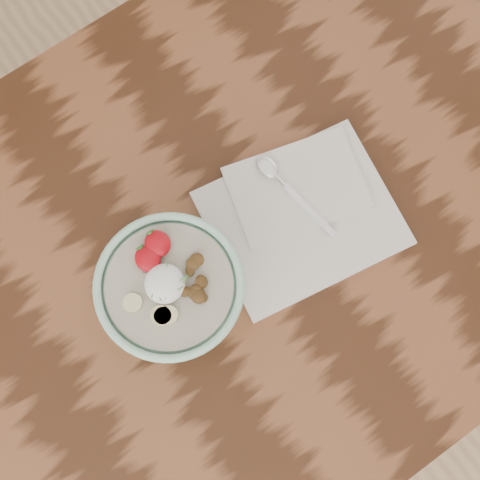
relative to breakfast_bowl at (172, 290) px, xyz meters
The scene contains 4 objects.
table 24.24cm from the breakfast_bowl, ahead, with size 160.00×90.00×75.00cm.
breakfast_bowl is the anchor object (origin of this frame).
napkin 24.79cm from the breakfast_bowl, ahead, with size 32.09×27.86×1.77cm.
spoon 25.24cm from the breakfast_bowl, 14.84° to the left, with size 4.33×17.57×0.91cm.
Camera 1 is at (-18.01, -20.87, 178.39)cm, focal length 50.00 mm.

